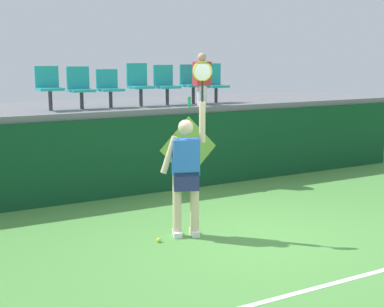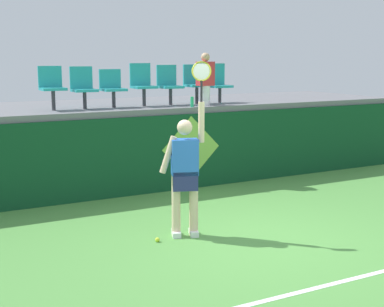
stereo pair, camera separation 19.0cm
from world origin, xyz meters
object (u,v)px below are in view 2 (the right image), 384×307
object	(u,v)px
stadium_chair_5	(195,82)
stadium_chair_0	(52,85)
stadium_chair_1	(83,86)
stadium_chair_6	(218,82)
stadium_chair_4	(169,83)
tennis_player	(185,171)
tennis_ball	(157,240)
water_bottle	(192,102)
spectator_0	(205,78)
stadium_chair_3	(142,83)
stadium_chair_2	(112,86)

from	to	relation	value
stadium_chair_5	stadium_chair_0	bearing A→B (deg)	-179.96
stadium_chair_1	stadium_chair_6	size ratio (longest dim) A/B	0.95
stadium_chair_4	stadium_chair_5	size ratio (longest dim) A/B	0.99
tennis_player	stadium_chair_6	xyz separation A→B (m)	(2.54, 3.39, 1.09)
stadium_chair_4	stadium_chair_6	world-z (taller)	stadium_chair_6
tennis_ball	stadium_chair_4	distance (m)	4.41
water_bottle	spectator_0	bearing A→B (deg)	28.84
tennis_player	stadium_chair_3	distance (m)	3.64
stadium_chair_2	spectator_0	distance (m)	1.90
stadium_chair_1	stadium_chair_2	xyz separation A→B (m)	(0.58, -0.01, -0.02)
tennis_ball	stadium_chair_4	world-z (taller)	stadium_chair_4
stadium_chair_1	stadium_chair_3	bearing A→B (deg)	0.09
stadium_chair_3	spectator_0	distance (m)	1.29
stadium_chair_3	spectator_0	bearing A→B (deg)	-20.19
stadium_chair_0	stadium_chair_6	bearing A→B (deg)	0.13
tennis_ball	stadium_chair_6	xyz separation A→B (m)	(3.02, 3.46, 2.03)
stadium_chair_3	tennis_ball	bearing A→B (deg)	-109.94
stadium_chair_0	stadium_chair_5	bearing A→B (deg)	0.04
tennis_ball	stadium_chair_2	size ratio (longest dim) A/B	0.09
water_bottle	stadium_chair_4	size ratio (longest dim) A/B	0.25
stadium_chair_1	stadium_chair_5	bearing A→B (deg)	-0.04
tennis_ball	tennis_player	bearing A→B (deg)	8.00
stadium_chair_2	stadium_chair_4	xyz separation A→B (m)	(1.23, 0.01, 0.04)
stadium_chair_3	stadium_chair_1	bearing A→B (deg)	-179.91
stadium_chair_4	stadium_chair_6	distance (m)	1.18
stadium_chair_1	stadium_chair_5	size ratio (longest dim) A/B	0.97
tennis_player	stadium_chair_6	distance (m)	4.37
stadium_chair_0	stadium_chair_4	xyz separation A→B (m)	(2.41, 0.00, -0.01)
stadium_chair_1	stadium_chair_6	xyz separation A→B (m)	(2.99, 0.00, 0.02)
tennis_ball	water_bottle	world-z (taller)	water_bottle
stadium_chair_1	stadium_chair_4	bearing A→B (deg)	-0.02
stadium_chair_3	stadium_chair_5	distance (m)	1.20
tennis_player	water_bottle	world-z (taller)	tennis_player
tennis_ball	stadium_chair_2	bearing A→B (deg)	79.96
stadium_chair_6	stadium_chair_4	bearing A→B (deg)	-179.79
tennis_player	stadium_chair_0	xyz separation A→B (m)	(-1.05, 3.38, 1.10)
stadium_chair_5	spectator_0	size ratio (longest dim) A/B	0.77
stadium_chair_4	stadium_chair_6	bearing A→B (deg)	0.21
tennis_ball	stadium_chair_1	distance (m)	4.00
water_bottle	stadium_chair_6	size ratio (longest dim) A/B	0.25
stadium_chair_4	spectator_0	world-z (taller)	spectator_0
spectator_0	stadium_chair_3	bearing A→B (deg)	159.81
stadium_chair_5	spectator_0	xyz separation A→B (m)	(0.00, -0.44, 0.09)
stadium_chair_6	tennis_ball	bearing A→B (deg)	-131.16
stadium_chair_2	stadium_chair_6	world-z (taller)	stadium_chair_6
water_bottle	stadium_chair_3	size ratio (longest dim) A/B	0.24
stadium_chair_0	stadium_chair_4	world-z (taller)	stadium_chair_4
stadium_chair_0	stadium_chair_3	world-z (taller)	stadium_chair_3
stadium_chair_5	stadium_chair_6	xyz separation A→B (m)	(0.56, 0.01, -0.01)
stadium_chair_6	stadium_chair_3	bearing A→B (deg)	-179.94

